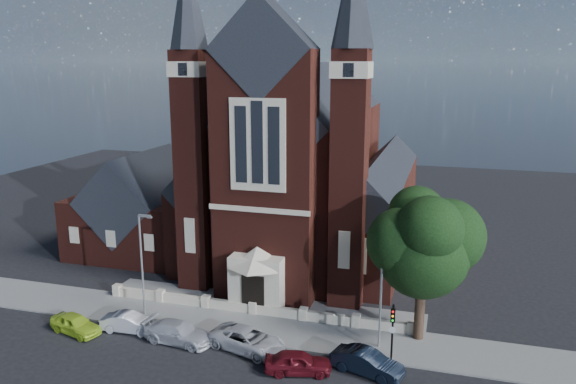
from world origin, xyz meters
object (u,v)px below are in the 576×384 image
object	(u,v)px
street_tree	(425,247)
street_lamp_right	(383,285)
parish_hall	(144,212)
car_white_suv	(248,340)
car_dark_red	(298,362)
car_lime_van	(76,324)
car_silver_b	(178,332)
church	(307,171)
traffic_signal	(393,325)
car_navy	(367,362)
street_lamp_left	(143,259)
car_silver_a	(129,323)

from	to	relation	value
street_tree	street_lamp_right	size ratio (longest dim) A/B	1.32
parish_hall	car_white_suv	world-z (taller)	parish_hall
car_dark_red	street_lamp_right	bearing A→B (deg)	-58.86
street_lamp_right	street_tree	bearing A→B (deg)	34.26
car_lime_van	car_white_suv	size ratio (longest dim) A/B	0.76
street_lamp_right	car_silver_b	distance (m)	14.48
church	parish_hall	size ratio (longest dim) A/B	2.86
car_silver_b	car_lime_van	bearing A→B (deg)	101.52
parish_hall	car_white_suv	xyz separation A→B (m)	(17.50, -16.78, -3.26)
car_silver_b	car_dark_red	world-z (taller)	car_silver_b
parish_hall	street_lamp_right	size ratio (longest dim) A/B	1.51
church	traffic_signal	world-z (taller)	church
traffic_signal	car_navy	bearing A→B (deg)	-124.93
car_silver_b	car_dark_red	distance (m)	9.14
street_lamp_left	car_navy	xyz separation A→B (m)	(17.60, -3.45, -3.84)
parish_hall	car_silver_b	world-z (taller)	parish_hall
street_lamp_right	car_navy	world-z (taller)	street_lamp_right
car_navy	traffic_signal	bearing A→B (deg)	-18.33
traffic_signal	car_silver_b	xyz separation A→B (m)	(-14.51, -1.56, -1.85)
street_tree	car_silver_a	distance (m)	21.66
street_lamp_right	car_dark_red	distance (m)	7.55
church	car_dark_red	bearing A→B (deg)	-76.80
traffic_signal	car_white_suv	bearing A→B (deg)	-172.78
traffic_signal	car_silver_a	distance (m)	18.79
street_lamp_right	traffic_signal	world-z (taller)	street_lamp_right
car_silver_a	car_white_suv	bearing A→B (deg)	-94.88
street_tree	car_lime_van	distance (m)	25.30
street_lamp_right	traffic_signal	bearing A→B (deg)	-59.99
traffic_signal	parish_hall	bearing A→B (deg)	150.02
street_lamp_left	car_white_suv	distance (m)	10.54
church	street_lamp_left	xyz separation A→B (m)	(-7.91, -18.94, -3.59)
street_tree	traffic_signal	size ratio (longest dim) A/B	2.67
car_silver_b	parish_hall	bearing A→B (deg)	41.28
parish_hall	street_tree	bearing A→B (deg)	-23.26
street_lamp_left	car_silver_b	xyz separation A→B (m)	(4.40, -3.13, -3.87)
street_lamp_left	car_silver_b	bearing A→B (deg)	-35.45
parish_hall	car_silver_a	xyz separation A→B (m)	(8.34, -16.67, -3.33)
street_lamp_left	street_lamp_right	distance (m)	18.00
car_silver_b	car_dark_red	size ratio (longest dim) A/B	1.19
car_lime_van	car_dark_red	distance (m)	16.77
parish_hall	street_lamp_right	world-z (taller)	parish_hall
church	parish_hall	distance (m)	17.26
car_navy	church	bearing A→B (deg)	40.01
street_tree	car_lime_van	xyz separation A→B (m)	(-23.84, -5.70, -6.25)
church	street_tree	size ratio (longest dim) A/B	3.26
car_lime_van	car_silver_b	size ratio (longest dim) A/B	0.82
car_lime_van	car_navy	xyz separation A→B (m)	(20.93, 0.54, 0.05)
parish_hall	traffic_signal	xyz separation A→B (m)	(27.00, -15.57, -1.43)
church	car_navy	bearing A→B (deg)	-66.59
car_white_suv	car_navy	size ratio (longest dim) A/B	1.18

